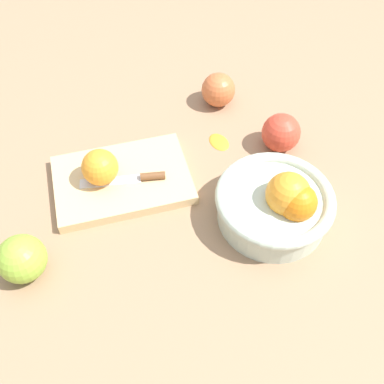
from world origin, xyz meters
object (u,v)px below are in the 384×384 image
Objects in this scene: cutting_board at (120,180)px; apple_front_left at (279,133)px; apple_back_right at (19,259)px; bowl at (274,204)px; apple_front_left_2 at (216,90)px; orange_on_board at (98,167)px; knife at (132,178)px.

apple_front_left is (-0.31, -0.08, 0.03)m from cutting_board.
apple_front_left reaches higher than cutting_board.
cutting_board is 0.23m from apple_back_right.
cutting_board is 0.32m from apple_front_left.
apple_front_left_2 is (0.07, -0.31, -0.01)m from bowl.
orange_on_board is 0.07m from knife.
knife is 2.07× the size of apple_front_left.
orange_on_board is at bearing 44.48° from apple_front_left_2.
apple_back_right is (0.14, 0.18, 0.03)m from cutting_board.
cutting_board is at bearing 15.20° from apple_front_left.
apple_back_right is 0.52m from apple_front_left_2.
bowl reaches higher than knife.
apple_back_right reaches higher than knife.
knife is (0.24, -0.08, -0.02)m from bowl.
bowl is 0.82× the size of cutting_board.
apple_front_left_2 is at bearing -130.36° from apple_back_right.
apple_front_left is (-0.04, -0.17, -0.01)m from bowl.
cutting_board is 3.17× the size of apple_back_right.
apple_front_left is at bearing -161.76° from knife.
apple_front_left reaches higher than knife.
cutting_board is at bearing 48.44° from apple_front_left_2.
orange_on_board is 0.42× the size of knife.
orange_on_board reaches higher than cutting_board.
apple_front_left is (-0.28, -0.09, 0.01)m from knife.
orange_on_board is 0.35m from apple_front_left.
apple_front_left_2 is at bearing -76.63° from bowl.
apple_back_right is 0.52m from apple_front_left.
apple_front_left is at bearing -149.82° from apple_back_right.
apple_front_left_2 is at bearing -126.58° from knife.
bowl is 0.29m from cutting_board.
apple_front_left is at bearing -164.80° from cutting_board.
cutting_board is 0.29m from apple_front_left_2.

